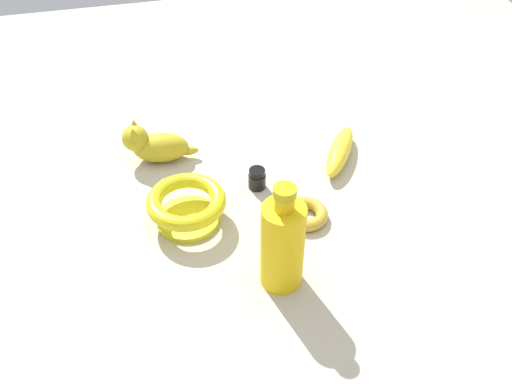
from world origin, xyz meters
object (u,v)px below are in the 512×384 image
(bowl, at_px, (187,206))
(cat_figurine, at_px, (154,145))
(bangle, at_px, (305,214))
(bottle_tall, at_px, (280,244))
(nail_polish_jar, at_px, (257,178))
(banana, at_px, (340,151))

(bowl, bearing_deg, cat_figurine, 100.67)
(bangle, relative_size, cat_figurine, 0.55)
(bangle, height_order, bowl, bowl)
(bowl, bearing_deg, bottle_tall, -54.20)
(bowl, bearing_deg, bangle, -11.67)
(bottle_tall, relative_size, bangle, 2.40)
(bangle, bearing_deg, bottle_tall, -124.07)
(cat_figurine, bearing_deg, bottle_tall, -66.48)
(nail_polish_jar, xyz_separation_m, bowl, (-0.15, -0.06, 0.02))
(cat_figurine, bearing_deg, bangle, -44.34)
(bottle_tall, xyz_separation_m, bowl, (-0.12, 0.17, -0.05))
(nail_polish_jar, relative_size, banana, 0.25)
(bangle, distance_m, banana, 0.20)
(bangle, height_order, cat_figurine, cat_figurine)
(nail_polish_jar, bearing_deg, bangle, -59.07)
(bottle_tall, bearing_deg, nail_polish_jar, 84.69)
(cat_figurine, relative_size, banana, 0.89)
(nail_polish_jar, height_order, bowl, bowl)
(bowl, bearing_deg, nail_polish_jar, 23.90)
(nail_polish_jar, height_order, banana, nail_polish_jar)
(bangle, height_order, banana, banana)
(nail_polish_jar, height_order, bangle, nail_polish_jar)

